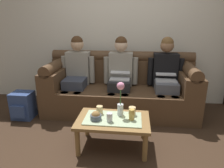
{
  "coord_description": "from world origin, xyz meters",
  "views": [
    {
      "loc": [
        0.24,
        -2.03,
        1.48
      ],
      "look_at": [
        -0.1,
        0.85,
        0.56
      ],
      "focal_mm": 32.86,
      "sensor_mm": 36.0,
      "label": 1
    }
  ],
  "objects": [
    {
      "name": "backpack_left",
      "position": [
        -1.47,
        0.7,
        0.21
      ],
      "size": [
        0.31,
        0.31,
        0.42
      ],
      "color": "#33477A",
      "rests_on": "ground_plane"
    },
    {
      "name": "cup_near_right",
      "position": [
        -0.17,
        0.21,
        0.43
      ],
      "size": [
        0.08,
        0.08,
        0.1
      ],
      "primitive_type": "cylinder",
      "color": "#DBB77A",
      "rests_on": "coffee_table"
    },
    {
      "name": "flower_vase",
      "position": [
        0.08,
        0.2,
        0.6
      ],
      "size": [
        0.09,
        0.09,
        0.41
      ],
      "color": "silver",
      "rests_on": "coffee_table"
    },
    {
      "name": "ground_plane",
      "position": [
        0.0,
        0.0,
        0.0
      ],
      "size": [
        14.0,
        14.0,
        0.0
      ],
      "primitive_type": "plane",
      "color": "#382619"
    },
    {
      "name": "cup_far_left",
      "position": [
        0.22,
        0.22,
        0.43
      ],
      "size": [
        0.08,
        0.08,
        0.1
      ],
      "primitive_type": "cylinder",
      "color": "#DBB77A",
      "rests_on": "coffee_table"
    },
    {
      "name": "person_right",
      "position": [
        0.72,
        1.17,
        0.66
      ],
      "size": [
        0.56,
        0.67,
        1.22
      ],
      "color": "#595B66",
      "rests_on": "ground_plane"
    },
    {
      "name": "cup_far_center",
      "position": [
        0.22,
        0.09,
        0.44
      ],
      "size": [
        0.06,
        0.06,
        0.13
      ],
      "primitive_type": "cylinder",
      "color": "gold",
      "rests_on": "coffee_table"
    },
    {
      "name": "person_left",
      "position": [
        -0.72,
        1.17,
        0.66
      ],
      "size": [
        0.56,
        0.67,
        1.22
      ],
      "color": "#383D4C",
      "rests_on": "ground_plane"
    },
    {
      "name": "back_wall_patterned",
      "position": [
        0.0,
        1.7,
        1.45
      ],
      "size": [
        6.0,
        0.12,
        2.9
      ],
      "primitive_type": "cube",
      "color": "silver",
      "rests_on": "ground_plane"
    },
    {
      "name": "coffee_table",
      "position": [
        0.0,
        0.11,
        0.32
      ],
      "size": [
        0.85,
        0.54,
        0.38
      ],
      "color": "olive",
      "rests_on": "ground_plane"
    },
    {
      "name": "person_middle",
      "position": [
        0.0,
        1.17,
        0.66
      ],
      "size": [
        0.56,
        0.67,
        1.22
      ],
      "color": "#232326",
      "rests_on": "ground_plane"
    },
    {
      "name": "couch",
      "position": [
        0.0,
        1.17,
        0.37
      ],
      "size": [
        2.4,
        0.88,
        0.96
      ],
      "color": "#513823",
      "rests_on": "ground_plane"
    },
    {
      "name": "snack_bowl",
      "position": [
        -0.19,
        0.05,
        0.42
      ],
      "size": [
        0.13,
        0.13,
        0.1
      ],
      "color": "#4C5666",
      "rests_on": "coffee_table"
    },
    {
      "name": "cup_near_left",
      "position": [
        -0.03,
        0.02,
        0.43
      ],
      "size": [
        0.07,
        0.07,
        0.1
      ],
      "primitive_type": "cylinder",
      "color": "silver",
      "rests_on": "coffee_table"
    }
  ]
}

